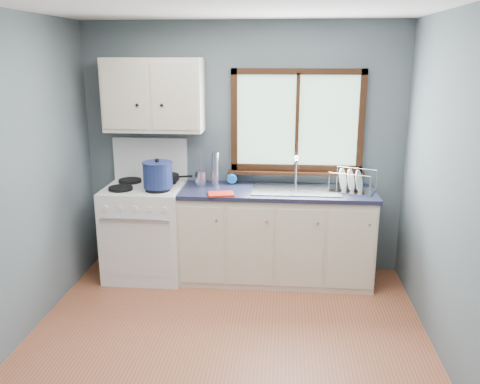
# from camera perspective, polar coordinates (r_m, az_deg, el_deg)

# --- Properties ---
(floor) EXTENTS (3.20, 3.60, 0.02)m
(floor) POSITION_cam_1_polar(r_m,az_deg,el_deg) (3.93, -2.00, -18.65)
(floor) COLOR #A35839
(floor) RESTS_ON ground
(wall_back) EXTENTS (3.20, 0.02, 2.50)m
(wall_back) POSITION_cam_1_polar(r_m,az_deg,el_deg) (5.15, 0.35, 4.81)
(wall_back) COLOR #556165
(wall_back) RESTS_ON ground
(wall_front) EXTENTS (3.20, 0.02, 2.50)m
(wall_front) POSITION_cam_1_polar(r_m,az_deg,el_deg) (1.75, -9.99, -17.05)
(wall_front) COLOR #556165
(wall_front) RESTS_ON ground
(wall_right) EXTENTS (0.02, 3.60, 2.50)m
(wall_right) POSITION_cam_1_polar(r_m,az_deg,el_deg) (3.57, 24.37, -1.26)
(wall_right) COLOR #556165
(wall_right) RESTS_ON ground
(gas_range) EXTENTS (0.76, 0.69, 1.36)m
(gas_range) POSITION_cam_1_polar(r_m,az_deg,el_deg) (5.19, -10.53, -4.02)
(gas_range) COLOR white
(gas_range) RESTS_ON floor
(base_cabinets) EXTENTS (1.85, 0.60, 0.88)m
(base_cabinets) POSITION_cam_1_polar(r_m,az_deg,el_deg) (5.05, 4.07, -5.34)
(base_cabinets) COLOR beige
(base_cabinets) RESTS_ON floor
(countertop) EXTENTS (1.89, 0.64, 0.04)m
(countertop) POSITION_cam_1_polar(r_m,az_deg,el_deg) (4.90, 4.17, 0.03)
(countertop) COLOR black
(countertop) RESTS_ON base_cabinets
(sink) EXTENTS (0.84, 0.46, 0.44)m
(sink) POSITION_cam_1_polar(r_m,az_deg,el_deg) (4.91, 6.26, -0.48)
(sink) COLOR silver
(sink) RESTS_ON countertop
(window) EXTENTS (1.36, 0.10, 1.03)m
(window) POSITION_cam_1_polar(r_m,az_deg,el_deg) (5.06, 6.41, 7.12)
(window) COLOR #9EC6A8
(window) RESTS_ON wall_back
(upper_cabinets) EXTENTS (0.95, 0.35, 0.70)m
(upper_cabinets) POSITION_cam_1_polar(r_m,az_deg,el_deg) (5.04, -9.67, 10.68)
(upper_cabinets) COLOR beige
(upper_cabinets) RESTS_ON wall_back
(skillet) EXTENTS (0.43, 0.33, 0.05)m
(skillet) POSITION_cam_1_polar(r_m,az_deg,el_deg) (5.15, -8.31, 1.65)
(skillet) COLOR black
(skillet) RESTS_ON gas_range
(stockpot) EXTENTS (0.36, 0.36, 0.28)m
(stockpot) POSITION_cam_1_polar(r_m,az_deg,el_deg) (4.85, -9.22, 1.96)
(stockpot) COLOR navy
(stockpot) RESTS_ON gas_range
(utensil_crock) EXTENTS (0.14, 0.14, 0.37)m
(utensil_crock) POSITION_cam_1_polar(r_m,az_deg,el_deg) (5.04, -4.40, 1.60)
(utensil_crock) COLOR silver
(utensil_crock) RESTS_ON countertop
(thermos) EXTENTS (0.09, 0.09, 0.33)m
(thermos) POSITION_cam_1_polar(r_m,az_deg,el_deg) (5.01, -2.82, 2.59)
(thermos) COLOR silver
(thermos) RESTS_ON countertop
(soap_bottle) EXTENTS (0.12, 0.12, 0.27)m
(soap_bottle) POSITION_cam_1_polar(r_m,az_deg,el_deg) (5.04, -0.92, 2.33)
(soap_bottle) COLOR blue
(soap_bottle) RESTS_ON countertop
(dish_towel) EXTENTS (0.27, 0.22, 0.02)m
(dish_towel) POSITION_cam_1_polar(r_m,az_deg,el_deg) (4.70, -2.15, -0.22)
(dish_towel) COLOR red
(dish_towel) RESTS_ON countertop
(dish_rack) EXTENTS (0.49, 0.43, 0.21)m
(dish_rack) POSITION_cam_1_polar(r_m,az_deg,el_deg) (4.94, 12.43, 0.74)
(dish_rack) COLOR silver
(dish_rack) RESTS_ON countertop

